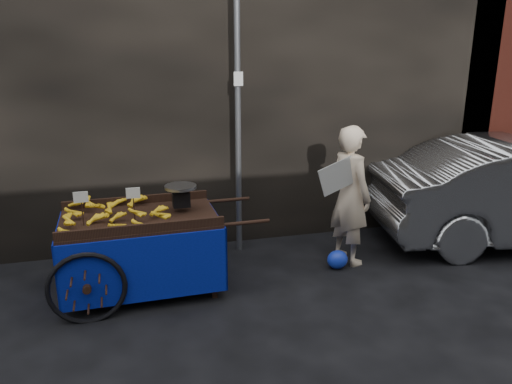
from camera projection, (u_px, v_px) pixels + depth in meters
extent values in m
plane|color=black|center=(239.00, 294.00, 5.90)|extent=(80.00, 80.00, 0.00)
cube|color=black|center=(132.00, 67.00, 7.34)|extent=(11.00, 2.00, 5.00)
cube|color=#591E14|center=(506.00, 62.00, 8.90)|extent=(3.00, 2.00, 5.00)
cylinder|color=slate|center=(238.00, 109.00, 6.59)|extent=(0.08, 0.08, 4.00)
cube|color=white|center=(238.00, 79.00, 6.43)|extent=(0.12, 0.02, 0.18)
cube|color=black|center=(140.00, 220.00, 5.77)|extent=(1.80, 1.15, 0.07)
cube|color=black|center=(137.00, 200.00, 6.23)|extent=(1.77, 0.09, 0.11)
cube|color=black|center=(142.00, 229.00, 5.27)|extent=(1.77, 0.09, 0.11)
cube|color=black|center=(214.00, 262.00, 5.70)|extent=(0.06, 0.06, 0.88)
cube|color=black|center=(200.00, 235.00, 6.51)|extent=(0.06, 0.06, 0.88)
cylinder|color=black|center=(246.00, 223.00, 5.67)|extent=(0.55, 0.06, 0.04)
cylinder|color=black|center=(229.00, 200.00, 6.49)|extent=(0.55, 0.06, 0.04)
torus|color=black|center=(87.00, 289.00, 5.21)|extent=(0.83, 0.08, 0.83)
torus|color=black|center=(90.00, 246.00, 6.30)|extent=(0.83, 0.08, 0.83)
cylinder|color=black|center=(89.00, 265.00, 5.76)|extent=(0.09, 1.24, 0.06)
cube|color=navy|center=(145.00, 270.00, 5.36)|extent=(1.81, 0.07, 0.75)
cube|color=navy|center=(139.00, 233.00, 6.40)|extent=(1.81, 0.07, 0.75)
cube|color=navy|center=(61.00, 258.00, 5.64)|extent=(0.05, 1.15, 0.75)
cube|color=navy|center=(216.00, 242.00, 6.12)|extent=(0.05, 1.15, 0.75)
cube|color=black|center=(181.00, 199.00, 5.90)|extent=(0.20, 0.16, 0.18)
cylinder|color=silver|center=(181.00, 187.00, 5.86)|extent=(0.39, 0.39, 0.03)
cube|color=white|center=(81.00, 197.00, 5.39)|extent=(0.15, 0.02, 0.12)
cube|color=white|center=(133.00, 193.00, 5.54)|extent=(0.15, 0.02, 0.12)
imported|color=beige|center=(350.00, 195.00, 6.54)|extent=(0.63, 0.78, 1.85)
cube|color=beige|center=(338.00, 176.00, 6.24)|extent=(0.58, 0.11, 0.50)
ellipsoid|color=#1932BF|center=(337.00, 260.00, 6.53)|extent=(0.28, 0.22, 0.25)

